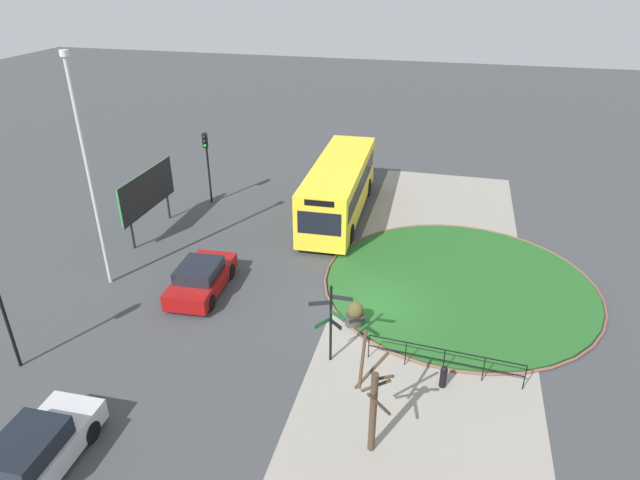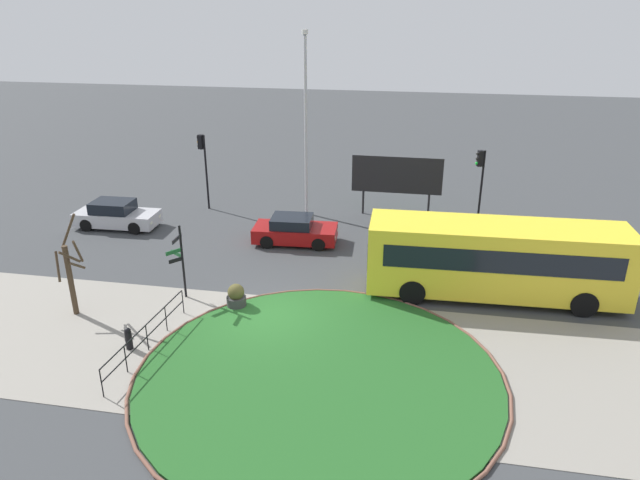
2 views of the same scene
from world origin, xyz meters
name	(u,v)px [view 1 (image 1 of 2)]	position (x,y,z in m)	size (l,w,h in m)	color
ground	(374,307)	(0.00, 0.00, 0.00)	(120.00, 120.00, 0.00)	#3D3F42
sidewalk_paving	(430,315)	(0.00, -2.20, 0.01)	(32.00, 7.60, 0.02)	gray
grass_island	(459,284)	(2.56, -3.26, 0.05)	(11.29, 11.29, 0.10)	#235B23
grass_kerb_ring	(459,284)	(2.56, -3.26, 0.06)	(11.60, 11.60, 0.11)	brown
signpost_directional	(331,319)	(-3.65, 0.95, 1.77)	(0.67, 1.42, 3.04)	black
bollard_foreground	(443,376)	(-3.98, -2.87, 0.42)	(0.23, 0.23, 0.82)	black
railing_grass_edge	(444,358)	(-3.32, -2.84, 0.64)	(0.39, 5.15, 0.99)	black
bus_yellow	(339,187)	(8.31, 3.29, 1.61)	(9.86, 2.79, 2.98)	yellow
car_near_lane	(201,278)	(-0.58, 7.19, 0.63)	(4.08, 2.03, 1.34)	maroon
car_far_lane	(33,456)	(-10.09, 7.60, 0.65)	(4.25, 1.85, 1.41)	#B7B7BC
traffic_light_near	(206,153)	(8.10, 10.67, 2.99)	(0.48, 0.32, 4.10)	black
lamppost_tall	(88,170)	(-0.85, 11.36, 5.08)	(0.32, 0.32, 9.57)	#B7B7BC
billboard_left	(147,192)	(3.95, 12.01, 2.23)	(4.82, 0.15, 3.27)	black
planter_near_signpost	(355,315)	(-1.34, 0.53, 0.44)	(0.74, 0.74, 0.97)	#383838
street_tree_bare	(373,403)	(-7.05, -1.01, 1.72)	(1.12, 1.12, 3.88)	#423323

